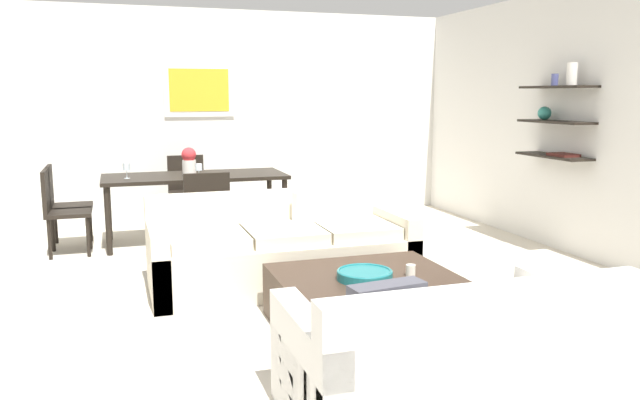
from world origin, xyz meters
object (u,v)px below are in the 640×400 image
loveseat_white (451,360)px  wine_glass_left_near (126,167)px  dining_chair_foot (206,209)px  dining_chair_head (187,186)px  dining_table (195,181)px  coffee_table (367,302)px  dining_chair_left_near (59,206)px  sofa_beige (282,252)px  centerpiece_vase (189,161)px  wine_glass_head (191,162)px  wine_glass_foot (199,168)px  decorative_bowl (365,274)px  dining_chair_left_far (62,200)px  candle_jar (411,270)px

loveseat_white → wine_glass_left_near: size_ratio=10.09×
dining_chair_foot → dining_chair_head: bearing=90.0°
loveseat_white → dining_table: loveseat_white is taller
loveseat_white → dining_table: 4.41m
coffee_table → dining_chair_left_near: dining_chair_left_near is taller
sofa_beige → centerpiece_vase: bearing=105.6°
coffee_table → dining_table: dining_table is taller
coffee_table → dining_table: size_ratio=0.63×
wine_glass_head → sofa_beige: bearing=-77.8°
coffee_table → wine_glass_foot: 2.91m
dining_table → dining_chair_head: bearing=90.0°
dining_chair_head → wine_glass_head: 0.58m
wine_glass_left_near → centerpiece_vase: (0.67, 0.14, 0.04)m
decorative_bowl → wine_glass_head: size_ratio=2.65×
decorative_bowl → centerpiece_vase: bearing=104.1°
decorative_bowl → wine_glass_left_near: wine_glass_left_near is taller
dining_chair_head → centerpiece_vase: (-0.05, -0.79, 0.40)m
sofa_beige → dining_chair_left_far: bearing=132.0°
sofa_beige → coffee_table: (0.31, -1.17, -0.10)m
sofa_beige → dining_chair_left_near: 2.55m
coffee_table → wine_glass_left_near: size_ratio=7.51×
dining_chair_left_far → dining_chair_head: size_ratio=1.00×
dining_chair_left_far → dining_table: bearing=-7.8°
dining_table → wine_glass_head: size_ratio=13.70×
dining_chair_foot → centerpiece_vase: bearing=93.5°
dining_chair_head → wine_glass_head: wine_glass_head is taller
decorative_bowl → wine_glass_head: 3.62m
dining_table → wine_glass_foot: (0.00, -0.36, 0.19)m
candle_jar → wine_glass_head: size_ratio=0.56×
dining_chair_left_far → wine_glass_foot: size_ratio=5.49×
wine_glass_head → dining_table: bearing=-90.0°
dining_table → dining_chair_head: dining_chair_head is taller
dining_table → dining_chair_foot: dining_chair_foot is taller
dining_chair_foot → centerpiece_vase: size_ratio=2.93×
loveseat_white → decorative_bowl: bearing=89.9°
dining_chair_left_far → wine_glass_left_near: size_ratio=5.33×
sofa_beige → wine_glass_foot: size_ratio=13.72×
dining_chair_left_far → centerpiece_vase: centerpiece_vase is taller
wine_glass_left_near → centerpiece_vase: centerpiece_vase is taller
loveseat_white → dining_chair_head: (-0.75, 5.15, 0.21)m
candle_jar → dining_table: 3.36m
coffee_table → decorative_bowl: 0.24m
candle_jar → decorative_bowl: bearing=176.3°
wine_glass_head → wine_glass_left_near: (-0.72, -0.47, 0.02)m
loveseat_white → candle_jar: bearing=73.7°
dining_table → dining_chair_head: size_ratio=2.25×
dining_chair_head → dining_chair_foot: bearing=-90.0°
dining_chair_left_far → loveseat_white: bearing=-64.6°
wine_glass_left_near → wine_glass_foot: bearing=-19.7°
dining_chair_left_far → dining_chair_foot: (1.39, -1.02, 0.00)m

